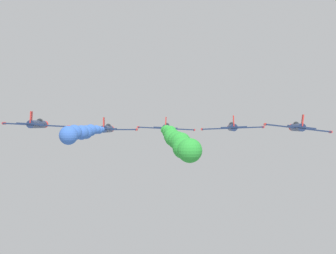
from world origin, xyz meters
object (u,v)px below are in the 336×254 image
object	(u,v)px
airplane_lead	(166,128)
airplane_right_outer	(297,127)
airplane_right_inner	(232,127)
airplane_left_outer	(37,124)
airplane_left_inner	(107,129)

from	to	relation	value
airplane_lead	airplane_right_outer	bearing A→B (deg)	-41.73
airplane_right_inner	airplane_right_outer	distance (m)	11.53
airplane_lead	airplane_left_outer	bearing A→B (deg)	-134.34
airplane_left_inner	airplane_left_outer	xyz separation A→B (m)	(-8.78, -10.17, 0.71)
airplane_right_inner	airplane_right_outer	xyz separation A→B (m)	(8.80, -7.45, 0.03)
airplane_left_inner	airplane_right_outer	size ratio (longest dim) A/B	1.00
airplane_lead	airplane_left_outer	distance (m)	25.34
airplane_lead	airplane_right_inner	world-z (taller)	airplane_right_inner
airplane_right_inner	airplane_lead	bearing A→B (deg)	137.06
airplane_right_inner	airplane_left_outer	distance (m)	29.30
airplane_lead	airplane_right_inner	distance (m)	14.11
airplane_lead	airplane_left_inner	size ratio (longest dim) A/B	1.00
airplane_lead	airplane_right_inner	bearing A→B (deg)	-42.94
airplane_lead	airplane_right_outer	world-z (taller)	airplane_right_outer
airplane_right_inner	airplane_left_outer	xyz separation A→B (m)	(-28.04, -8.51, 0.47)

